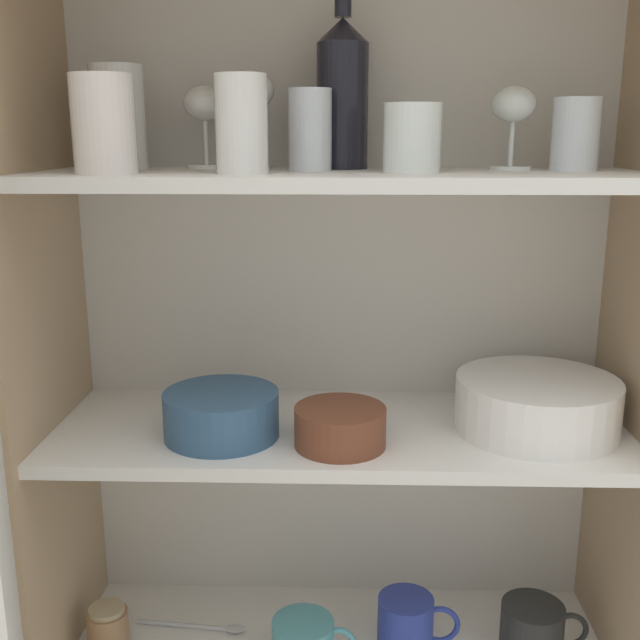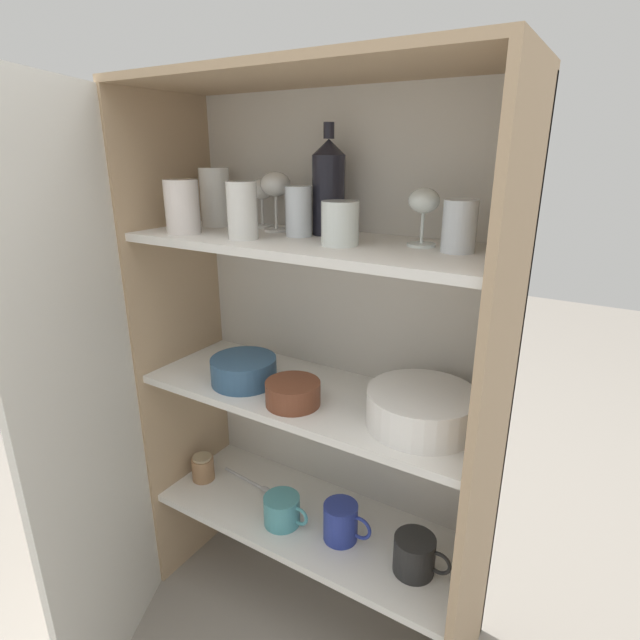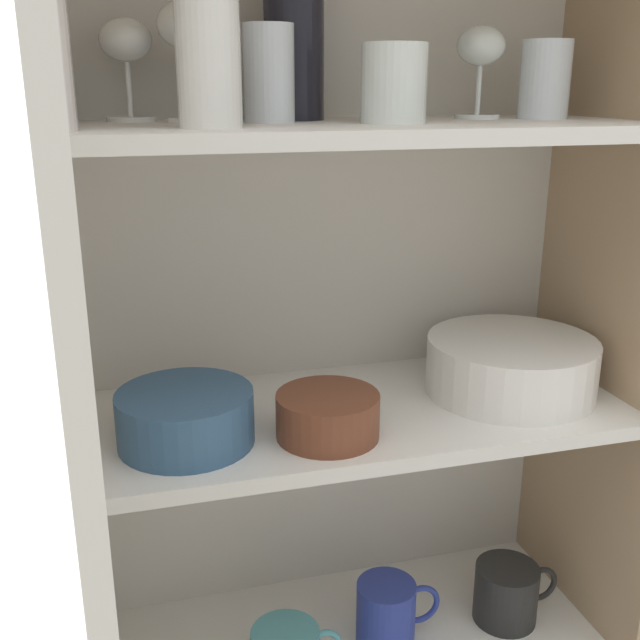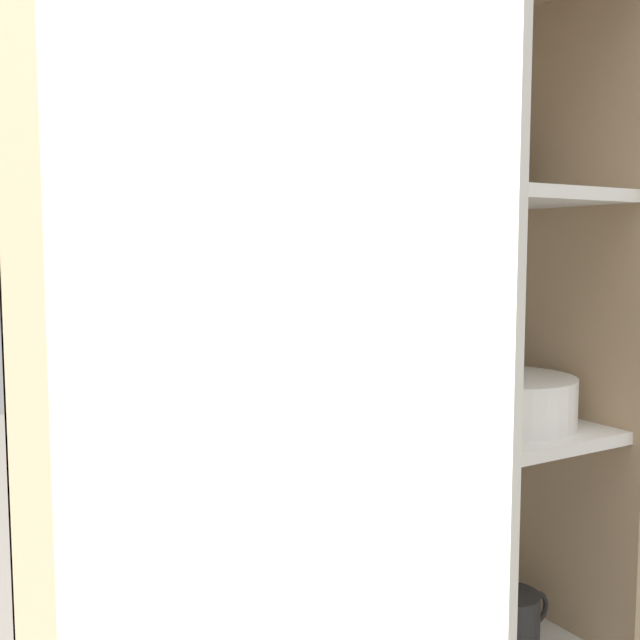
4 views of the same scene
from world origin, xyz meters
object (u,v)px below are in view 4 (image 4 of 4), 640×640
object	(u,v)px
plate_stack_white	(502,400)
mixing_bowl_large	(258,444)
wine_bottle	(324,116)
serving_bowl_small	(381,436)

from	to	relation	value
plate_stack_white	mixing_bowl_large	world-z (taller)	plate_stack_white
wine_bottle	serving_bowl_small	xyz separation A→B (m)	(-0.00, -0.16, -0.46)
mixing_bowl_large	serving_bowl_small	bearing A→B (deg)	-9.72
plate_stack_white	mixing_bowl_large	xyz separation A→B (m)	(-0.47, -0.04, -0.00)
wine_bottle	plate_stack_white	size ratio (longest dim) A/B	1.04
wine_bottle	mixing_bowl_large	size ratio (longest dim) A/B	1.48
wine_bottle	serving_bowl_small	size ratio (longest dim) A/B	1.91
wine_bottle	serving_bowl_small	bearing A→B (deg)	-90.96
wine_bottle	serving_bowl_small	distance (m)	0.49
serving_bowl_small	plate_stack_white	bearing A→B (deg)	13.02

